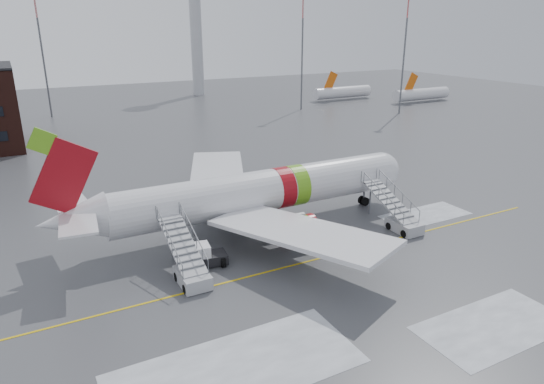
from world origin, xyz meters
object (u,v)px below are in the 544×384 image
airstair_fwd (399,218)px  airstair_aft (189,267)px  pushback_tug (204,256)px  airliner (253,193)px

airstair_fwd → airstair_aft: same height
airstair_fwd → pushback_tug: 18.58m
airliner → airstair_aft: airliner is taller
airliner → pushback_tug: 8.64m
pushback_tug → airliner: bearing=36.3°
airliner → airstair_aft: 10.93m
airstair_fwd → airstair_aft: (-20.30, 0.00, 0.00)m
airstair_fwd → pushback_tug: airstair_fwd is taller
airliner → airstair_aft: (-8.44, -6.54, -2.35)m
airliner → airstair_fwd: airliner is taller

